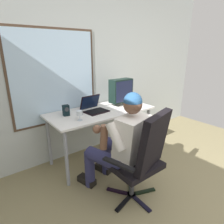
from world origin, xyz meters
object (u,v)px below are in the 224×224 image
Objects in this scene: crt_monitor at (121,91)px; wine_glass at (80,114)px; laptop at (93,107)px; desk_speaker at (66,110)px; desk at (101,115)px; person_seated at (120,142)px; office_chair at (143,155)px.

crt_monitor is 3.27× the size of wine_glass.
laptop is 2.33× the size of desk_speaker.
person_seated is (-0.24, -0.72, -0.06)m from desk.
office_chair is 1.07m from laptop.
laptop is at bearing 32.64° from wine_glass.
wine_glass is 0.28m from desk_speaker.
desk_speaker is (-0.25, 0.82, 0.21)m from person_seated.
person_seated is at bearing 103.78° from office_chair.
person_seated reaches higher than crt_monitor.
wine_glass is (-0.82, -0.19, -0.14)m from crt_monitor.
crt_monitor is 2.90× the size of desk_speaker.
person_seated is 0.62m from wine_glass.
office_chair is 2.52× the size of crt_monitor.
laptop reaches higher than wine_glass.
wine_glass is (-0.44, -0.17, 0.16)m from desk.
office_chair is 1.22m from crt_monitor.
desk is 0.52m from desk_speaker.
crt_monitor reaches higher than laptop.
desk_speaker is at bearing 106.07° from office_chair.
person_seated reaches higher than laptop.
desk is at bearing 79.87° from office_chair.
office_chair is 8.24× the size of wine_glass.
person_seated reaches higher than wine_glass.
crt_monitor is at bearing -5.40° from desk_speaker.
desk is at bearing -10.93° from desk_speaker.
person_seated is 3.61× the size of laptop.
person_seated is at bearing -108.72° from desk.
desk is 10.67× the size of desk_speaker.
office_chair reaches higher than laptop.
wine_glass is at bearing 109.45° from person_seated.
office_chair is 3.13× the size of laptop.
laptop reaches higher than desk_speaker.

